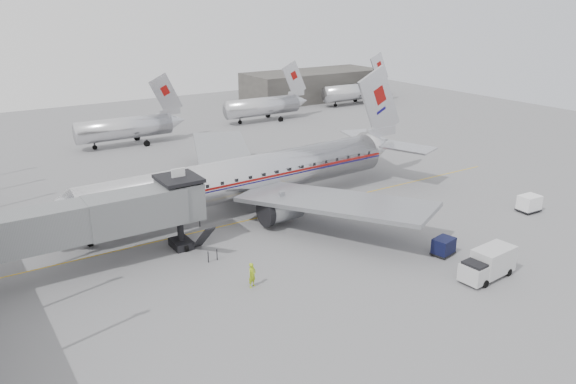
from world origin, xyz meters
The scene contains 12 objects.
ground centered at (0.00, 0.00, 0.00)m, with size 160.00×160.00×0.00m, color slate.
hangar centered at (45.00, 60.00, 3.00)m, with size 30.00×12.00×6.00m, color #393734.
apron_line centered at (3.00, 6.00, 0.01)m, with size 0.15×60.00×0.01m, color gold.
jet_bridge centered at (-16.66, 3.67, 4.18)m, with size 21.00×6.20×7.10m.
distant_aircraft_near centered at (-1.79, 42.00, 2.73)m, with size 16.39×3.20×10.26m.
distant_aircraft_mid centered at (24.21, 46.00, 2.73)m, with size 16.39×3.20×10.26m.
distant_aircraft_far centered at (48.21, 50.00, 2.73)m, with size 16.39×3.20×10.26m.
airliner centered at (0.85, 9.04, 3.41)m, with size 42.87×39.67×13.55m.
service_van centered at (8.52, -14.74, 1.23)m, with size 5.12×2.30×2.35m.
baggage_cart_navy centered at (8.82, -10.00, 0.81)m, with size 2.19×1.83×1.52m.
baggage_cart_white centered at (24.03, -7.63, 0.92)m, with size 2.29×1.79×1.73m.
ramp_worker centered at (-7.60, -6.00, 0.98)m, with size 0.71×0.47×1.96m, color #9BBE16.
Camera 1 is at (-26.01, -39.25, 20.73)m, focal length 35.00 mm.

